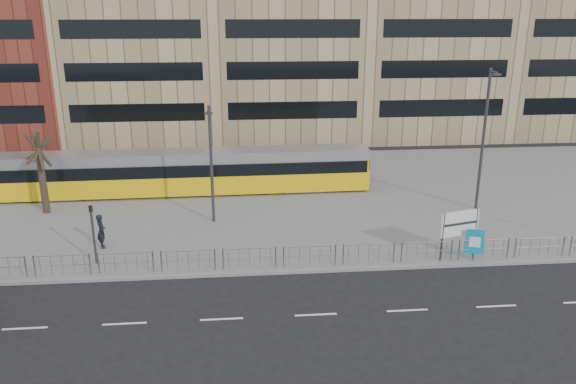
{
  "coord_description": "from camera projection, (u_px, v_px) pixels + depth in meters",
  "views": [
    {
      "loc": [
        -1.09,
        -24.93,
        12.4
      ],
      "look_at": [
        1.71,
        6.0,
        2.28
      ],
      "focal_mm": 35.0,
      "sensor_mm": 36.0,
      "label": 1
    }
  ],
  "objects": [
    {
      "name": "bare_tree",
      "position": [
        35.0,
        127.0,
        33.87
      ],
      "size": [
        4.23,
        4.23,
        7.41
      ],
      "color": "#31251B",
      "rests_on": "plaza"
    },
    {
      "name": "plaza",
      "position": [
        256.0,
        196.0,
        38.89
      ],
      "size": [
        64.0,
        24.0,
        0.15
      ],
      "primitive_type": "cube",
      "color": "slate",
      "rests_on": "ground"
    },
    {
      "name": "pedestrian_barrier",
      "position": [
        304.0,
        251.0,
        27.89
      ],
      "size": [
        32.07,
        0.07,
        1.1
      ],
      "color": "gray",
      "rests_on": "plaza"
    },
    {
      "name": "ground",
      "position": [
        264.0,
        275.0,
        27.55
      ],
      "size": [
        120.0,
        120.0,
        0.0
      ],
      "primitive_type": "plane",
      "color": "black",
      "rests_on": "ground"
    },
    {
      "name": "lamp_post_east",
      "position": [
        484.0,
        135.0,
        34.78
      ],
      "size": [
        0.45,
        1.04,
        8.92
      ],
      "color": "#2D2D30",
      "rests_on": "plaza"
    },
    {
      "name": "tram",
      "position": [
        185.0,
        172.0,
        38.89
      ],
      "size": [
        25.63,
        2.9,
        3.02
      ],
      "rotation": [
        0.0,
        0.0,
        0.02
      ],
      "color": "yellow",
      "rests_on": "plaza"
    },
    {
      "name": "building_row",
      "position": [
        261.0,
        4.0,
        56.13
      ],
      "size": [
        70.4,
        18.4,
        31.2
      ],
      "color": "brown",
      "rests_on": "ground"
    },
    {
      "name": "kerb",
      "position": [
        264.0,
        273.0,
        27.57
      ],
      "size": [
        64.0,
        0.25,
        0.17
      ],
      "primitive_type": "cube",
      "color": "gray",
      "rests_on": "ground"
    },
    {
      "name": "ad_panel",
      "position": [
        474.0,
        242.0,
        28.54
      ],
      "size": [
        0.87,
        0.33,
        1.66
      ],
      "rotation": [
        0.0,
        0.0,
        -0.3
      ],
      "color": "#2D2D30",
      "rests_on": "plaza"
    },
    {
      "name": "lamp_post_west",
      "position": [
        211.0,
        160.0,
        32.83
      ],
      "size": [
        0.45,
        1.04,
        7.05
      ],
      "color": "#2D2D30",
      "rests_on": "plaza"
    },
    {
      "name": "station_sign",
      "position": [
        460.0,
        226.0,
        28.57
      ],
      "size": [
        2.17,
        0.65,
        2.55
      ],
      "rotation": [
        0.0,
        0.0,
        0.26
      ],
      "color": "#2D2D30",
      "rests_on": "plaza"
    },
    {
      "name": "pedestrian",
      "position": [
        101.0,
        231.0,
        30.07
      ],
      "size": [
        0.68,
        0.81,
        1.89
      ],
      "primitive_type": "imported",
      "rotation": [
        0.0,
        0.0,
        1.97
      ],
      "color": "black",
      "rests_on": "plaza"
    },
    {
      "name": "traffic_light_west",
      "position": [
        93.0,
        227.0,
        27.84
      ],
      "size": [
        0.21,
        0.23,
        3.1
      ],
      "rotation": [
        0.0,
        0.0,
        -0.24
      ],
      "color": "#2D2D30",
      "rests_on": "plaza"
    },
    {
      "name": "road_markings",
      "position": [
        292.0,
        316.0,
        23.84
      ],
      "size": [
        62.0,
        0.12,
        0.01
      ],
      "primitive_type": "cube",
      "color": "white",
      "rests_on": "ground"
    }
  ]
}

